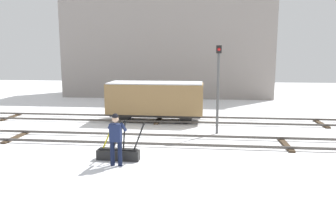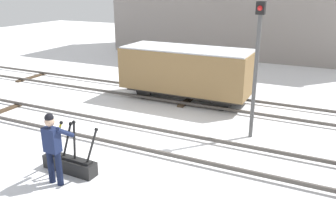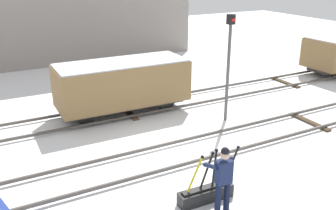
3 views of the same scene
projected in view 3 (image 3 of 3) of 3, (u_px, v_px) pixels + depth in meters
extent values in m
plane|color=white|center=(178.00, 156.00, 12.06)|extent=(60.00, 60.00, 0.00)
cube|color=#4C4742|center=(189.00, 163.00, 11.42)|extent=(44.00, 0.07, 0.10)
cube|color=#4C4742|center=(167.00, 144.00, 12.61)|extent=(44.00, 0.07, 0.10)
cube|color=#423323|center=(309.00, 122.00, 14.62)|extent=(0.24, 1.94, 0.08)
cube|color=#4C4742|center=(134.00, 115.00, 14.97)|extent=(44.00, 0.07, 0.10)
cube|color=#4C4742|center=(121.00, 104.00, 16.16)|extent=(44.00, 0.07, 0.10)
cube|color=#423323|center=(127.00, 112.00, 15.60)|extent=(0.24, 1.94, 0.08)
cube|color=#423323|center=(285.00, 82.00, 19.46)|extent=(0.24, 1.94, 0.08)
cube|color=black|center=(206.00, 195.00, 9.75)|extent=(1.53, 0.40, 0.36)
cube|color=black|center=(206.00, 188.00, 9.68)|extent=(1.37, 0.24, 0.06)
cylinder|color=yellow|center=(194.00, 176.00, 9.37)|extent=(0.48, 0.07, 0.98)
sphere|color=black|center=(202.00, 157.00, 9.29)|extent=(0.09, 0.09, 0.09)
cylinder|color=black|center=(206.00, 172.00, 9.51)|extent=(0.41, 0.07, 1.01)
sphere|color=black|center=(213.00, 153.00, 9.41)|extent=(0.09, 0.09, 0.09)
cylinder|color=black|center=(214.00, 169.00, 9.60)|extent=(0.14, 0.06, 1.05)
sphere|color=black|center=(217.00, 150.00, 9.43)|extent=(0.09, 0.09, 0.09)
cylinder|color=black|center=(231.00, 165.00, 9.83)|extent=(0.43, 0.07, 1.00)
sphere|color=black|center=(238.00, 147.00, 9.73)|extent=(0.09, 0.09, 0.09)
cylinder|color=#111831|center=(218.00, 199.00, 9.16)|extent=(0.15, 0.15, 0.85)
cylinder|color=#111831|center=(227.00, 196.00, 9.27)|extent=(0.15, 0.15, 0.85)
cube|color=#192347|center=(224.00, 172.00, 8.96)|extent=(0.39, 0.25, 0.60)
sphere|color=tan|center=(225.00, 155.00, 8.80)|extent=(0.23, 0.23, 0.23)
sphere|color=black|center=(225.00, 151.00, 8.76)|extent=(0.21, 0.21, 0.21)
cylinder|color=#192347|center=(211.00, 166.00, 9.07)|extent=(0.13, 0.57, 0.29)
cylinder|color=#192347|center=(226.00, 161.00, 9.19)|extent=(0.13, 0.53, 0.41)
cylinder|color=#4C4C4C|center=(228.00, 74.00, 14.22)|extent=(0.12, 0.12, 3.75)
cube|color=black|center=(231.00, 19.00, 13.49)|extent=(0.24, 0.24, 0.36)
sphere|color=red|center=(233.00, 20.00, 13.38)|extent=(0.14, 0.14, 0.14)
cylinder|color=black|center=(319.00, 67.00, 21.14)|extent=(0.70, 0.12, 0.70)
cube|color=#2D2B28|center=(124.00, 104.00, 15.41)|extent=(4.99, 1.26, 0.20)
cube|color=olive|center=(123.00, 83.00, 15.09)|extent=(5.26, 2.07, 1.63)
cube|color=silver|center=(122.00, 63.00, 14.79)|extent=(5.16, 1.99, 0.06)
cylinder|color=black|center=(87.00, 117.00, 14.23)|extent=(0.70, 0.11, 0.70)
cylinder|color=black|center=(79.00, 108.00, 15.15)|extent=(0.70, 0.11, 0.70)
cylinder|color=black|center=(167.00, 103.00, 15.70)|extent=(0.70, 0.11, 0.70)
cylinder|color=black|center=(155.00, 95.00, 16.62)|extent=(0.70, 0.11, 0.70)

